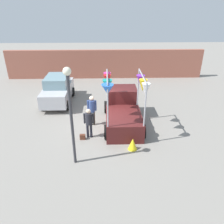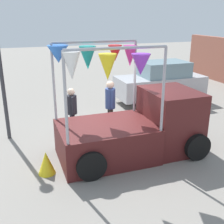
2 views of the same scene
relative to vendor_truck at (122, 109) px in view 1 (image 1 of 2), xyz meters
name	(u,v)px [view 1 (image 1 of 2)]	position (x,y,z in m)	size (l,w,h in m)	color
ground_plane	(105,127)	(-0.99, -0.58, -0.90)	(60.00, 60.00, 0.00)	gray
vendor_truck	(122,109)	(0.00, 0.00, 0.00)	(2.46, 4.17, 3.19)	#4C1919
parked_car	(58,90)	(-4.30, 3.08, 0.05)	(1.88, 4.00, 1.88)	#B7B7BC
person_customer	(89,121)	(-1.82, -1.56, 0.09)	(0.53, 0.34, 1.64)	black
person_vendor	(92,108)	(-1.73, -0.26, 0.20)	(0.53, 0.34, 1.80)	#2D2823
handbag	(83,137)	(-2.17, -1.76, -0.76)	(0.28, 0.16, 0.28)	#592D1E
street_lamp	(70,106)	(-2.33, -3.59, 1.87)	(0.32, 0.32, 4.30)	#333338
brick_boundary_wall	(105,64)	(-0.99, 8.70, 0.40)	(18.00, 0.36, 2.60)	#9E5947
folded_kite_bundle_sunflower	(133,144)	(0.32, -2.70, -0.60)	(0.44, 0.44, 0.60)	yellow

